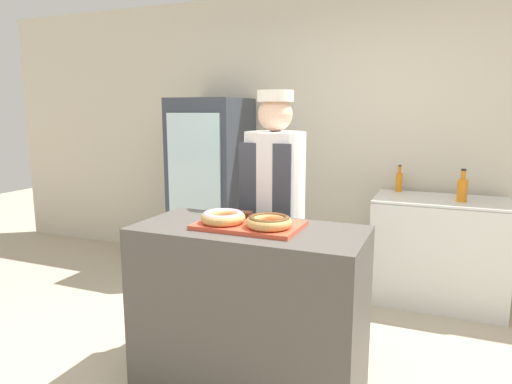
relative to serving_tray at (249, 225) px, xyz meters
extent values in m
cube|color=beige|center=(0.00, 2.13, 0.37)|extent=(8.00, 0.06, 2.70)
cube|color=#4C4742|center=(0.00, 0.00, -0.49)|extent=(1.27, 0.60, 0.97)
cube|color=#D84C33|center=(0.00, 0.00, 0.00)|extent=(0.57, 0.36, 0.02)
torus|color=tan|center=(-0.13, -0.05, 0.04)|extent=(0.25, 0.25, 0.06)
torus|color=#EFADC6|center=(-0.13, -0.05, 0.06)|extent=(0.22, 0.22, 0.04)
torus|color=tan|center=(0.13, -0.05, 0.04)|extent=(0.25, 0.25, 0.06)
torus|color=brown|center=(0.13, -0.05, 0.06)|extent=(0.22, 0.22, 0.04)
cube|color=black|center=(-0.08, 0.12, 0.03)|extent=(0.07, 0.07, 0.03)
cube|color=black|center=(0.08, 0.12, 0.03)|extent=(0.07, 0.07, 0.03)
cylinder|color=#4C4C51|center=(-0.07, 0.60, -0.56)|extent=(0.29, 0.29, 0.83)
cylinder|color=white|center=(-0.07, 0.60, 0.17)|extent=(0.41, 0.41, 0.63)
cube|color=#383D47|center=(-0.07, 0.41, -0.24)|extent=(0.35, 0.02, 1.31)
sphere|color=beige|center=(-0.07, 0.60, 0.59)|extent=(0.23, 0.23, 0.23)
cylinder|color=white|center=(-0.07, 0.60, 0.71)|extent=(0.24, 0.24, 0.07)
cube|color=#333842|center=(-1.15, 1.73, -0.12)|extent=(0.66, 0.67, 1.71)
cube|color=silver|center=(-1.15, 1.39, -0.09)|extent=(0.54, 0.02, 1.37)
cube|color=silver|center=(0.97, 1.73, -0.53)|extent=(1.05, 0.60, 0.89)
cube|color=gray|center=(0.97, 1.73, -0.11)|extent=(1.05, 0.60, 0.01)
cylinder|color=orange|center=(0.61, 1.96, -0.01)|extent=(0.06, 0.06, 0.16)
cylinder|color=orange|center=(0.61, 1.96, 0.10)|extent=(0.03, 0.03, 0.06)
cylinder|color=black|center=(0.61, 1.96, 0.14)|extent=(0.03, 0.03, 0.01)
cylinder|color=orange|center=(1.11, 1.67, 0.00)|extent=(0.08, 0.08, 0.18)
cylinder|color=orange|center=(1.11, 1.67, 0.12)|extent=(0.03, 0.03, 0.07)
cylinder|color=black|center=(1.11, 1.67, 0.16)|extent=(0.04, 0.04, 0.01)
camera|label=1|loc=(0.96, -2.22, 0.61)|focal=32.00mm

